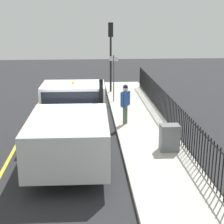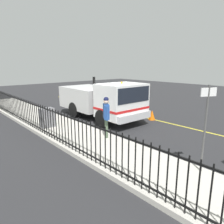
{
  "view_description": "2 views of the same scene",
  "coord_description": "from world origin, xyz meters",
  "px_view_note": "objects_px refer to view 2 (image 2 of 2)",
  "views": [
    {
      "loc": [
        0.37,
        -12.16,
        4.85
      ],
      "look_at": [
        1.27,
        0.57,
        1.17
      ],
      "focal_mm": 54.56,
      "sensor_mm": 36.0,
      "label": 1
    },
    {
      "loc": [
        7.56,
        8.82,
        3.27
      ],
      "look_at": [
        0.92,
        1.37,
        0.98
      ],
      "focal_mm": 33.62,
      "sensor_mm": 36.0,
      "label": 2
    }
  ],
  "objects_px": {
    "worker_standing": "(106,113)",
    "traffic_cone": "(152,115)",
    "work_truck": "(104,99)",
    "street_sign": "(206,119)",
    "utility_cabinet": "(47,118)"
  },
  "relations": [
    {
      "from": "worker_standing",
      "to": "street_sign",
      "type": "xyz_separation_m",
      "value": [
        -0.2,
        4.14,
        0.5
      ]
    },
    {
      "from": "work_truck",
      "to": "street_sign",
      "type": "relative_size",
      "value": 2.33
    },
    {
      "from": "street_sign",
      "to": "work_truck",
      "type": "bearing_deg",
      "value": -106.13
    },
    {
      "from": "work_truck",
      "to": "traffic_cone",
      "type": "xyz_separation_m",
      "value": [
        -2.09,
        1.96,
        -0.97
      ]
    },
    {
      "from": "worker_standing",
      "to": "street_sign",
      "type": "height_order",
      "value": "street_sign"
    },
    {
      "from": "traffic_cone",
      "to": "street_sign",
      "type": "xyz_separation_m",
      "value": [
        4.1,
        5.0,
        1.44
      ]
    },
    {
      "from": "traffic_cone",
      "to": "worker_standing",
      "type": "bearing_deg",
      "value": 11.31
    },
    {
      "from": "work_truck",
      "to": "worker_standing",
      "type": "height_order",
      "value": "work_truck"
    },
    {
      "from": "traffic_cone",
      "to": "street_sign",
      "type": "distance_m",
      "value": 6.62
    },
    {
      "from": "worker_standing",
      "to": "traffic_cone",
      "type": "distance_m",
      "value": 4.48
    },
    {
      "from": "work_truck",
      "to": "traffic_cone",
      "type": "bearing_deg",
      "value": 137.68
    },
    {
      "from": "work_truck",
      "to": "utility_cabinet",
      "type": "distance_m",
      "value": 3.52
    },
    {
      "from": "worker_standing",
      "to": "traffic_cone",
      "type": "bearing_deg",
      "value": -45.99
    },
    {
      "from": "work_truck",
      "to": "traffic_cone",
      "type": "height_order",
      "value": "work_truck"
    },
    {
      "from": "traffic_cone",
      "to": "work_truck",
      "type": "bearing_deg",
      "value": -43.25
    }
  ]
}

